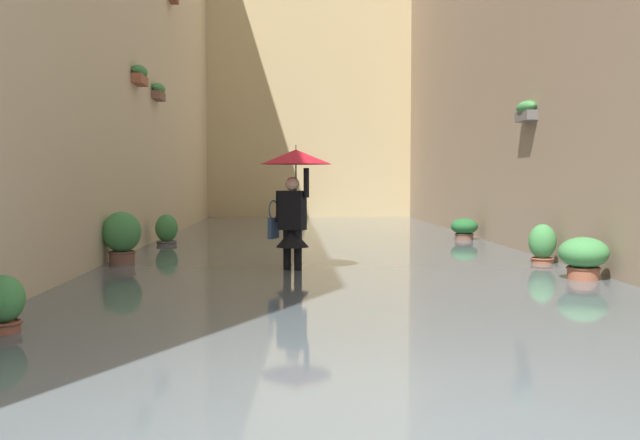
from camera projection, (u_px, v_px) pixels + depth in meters
The scene contains 10 objects.
ground_plane at pixel (324, 253), 14.98m from camera, with size 60.00×60.00×0.00m, color slate.
flood_water at pixel (324, 249), 14.97m from camera, with size 8.25×28.15×0.18m, color #515B60.
building_facade_far at pixel (309, 64), 26.59m from camera, with size 11.05×1.80×11.80m, color tan.
person_wading at pixel (294, 185), 10.64m from camera, with size 1.08×1.08×2.07m.
potted_plant_near_right at pixel (167, 233), 14.86m from camera, with size 0.47×0.47×0.83m.
potted_plant_near_left at pixel (583, 259), 9.71m from camera, with size 0.68×0.68×0.76m.
potted_plant_mid_left at pixel (542, 247), 11.56m from camera, with size 0.45×0.45×0.82m.
potted_plant_far_left at pixel (464, 230), 16.21m from camera, with size 0.62×0.62×0.67m.
potted_plant_far_right at pixel (3, 309), 6.33m from camera, with size 0.38×0.38×0.70m.
potted_plant_mid_right at pixel (122, 238), 11.52m from camera, with size 0.63×0.63×1.03m.
Camera 1 is at (0.72, 3.82, 1.55)m, focal length 39.75 mm.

